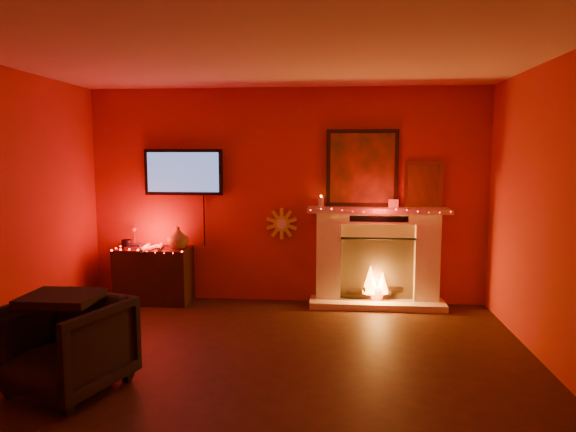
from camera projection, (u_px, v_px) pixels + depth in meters
The scene contains 6 objects.
room at pixel (255, 222), 4.01m from camera, with size 5.00×5.00×5.00m.
fireplace at pixel (377, 248), 6.34m from camera, with size 1.72×0.40×2.18m.
tv at pixel (184, 172), 6.51m from camera, with size 1.00×0.07×1.24m.
sunburst_clock at pixel (282, 224), 6.50m from camera, with size 0.40×0.03×0.40m.
console_table at pixel (155, 272), 6.50m from camera, with size 0.92×0.57×0.97m.
armchair at pixel (67, 346), 4.05m from camera, with size 0.79×0.81×0.74m, color black.
Camera 1 is at (0.61, -3.93, 1.87)m, focal length 32.00 mm.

